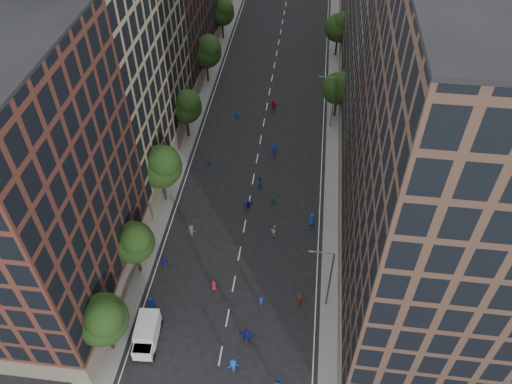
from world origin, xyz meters
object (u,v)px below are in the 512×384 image
skater_0 (151,303)px  skater_2 (277,383)px  skater_1 (261,302)px  streetlamp_near (328,277)px  cargo_van (147,334)px  streetlamp_far (332,100)px

skater_0 → skater_2: 16.30m
skater_0 → skater_2: size_ratio=0.98×
skater_1 → skater_2: size_ratio=0.80×
streetlamp_near → cargo_van: bearing=-159.7°
streetlamp_near → skater_0: (-18.87, -2.78, -4.25)m
streetlamp_far → skater_2: streetlamp_far is taller
streetlamp_far → cargo_van: streetlamp_far is taller
skater_0 → skater_2: skater_2 is taller
cargo_van → skater_1: cargo_van is taller
skater_1 → skater_0: bearing=-7.4°
skater_0 → skater_1: (11.94, 1.77, -0.17)m
skater_1 → skater_2: bearing=90.5°
skater_2 → skater_1: bearing=-88.2°
cargo_van → skater_0: 4.01m
cargo_van → skater_2: cargo_van is taller
cargo_van → streetlamp_far: bearing=61.8°
streetlamp_near → skater_0: bearing=-171.6°
cargo_van → skater_2: size_ratio=2.62×
skater_0 → cargo_van: bearing=87.6°
streetlamp_near → streetlamp_far: bearing=90.0°
streetlamp_far → skater_1: size_ratio=6.04×
cargo_van → skater_1: bearing=23.2°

